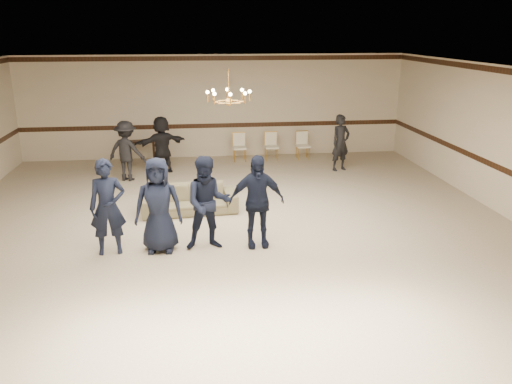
# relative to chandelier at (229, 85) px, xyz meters

# --- Properties ---
(room) EXTENTS (12.01, 14.01, 3.21)m
(room) POSITION_rel_chandelier_xyz_m (0.00, -1.00, -1.28)
(room) COLOR #C1AF94
(room) RESTS_ON ground
(chair_rail) EXTENTS (12.00, 0.02, 0.14)m
(chair_rail) POSITION_rel_chandelier_xyz_m (0.00, 5.99, -1.88)
(chair_rail) COLOR #331A0F
(chair_rail) RESTS_ON wall_back
(crown_molding) EXTENTS (12.00, 0.02, 0.14)m
(crown_molding) POSITION_rel_chandelier_xyz_m (0.00, 5.99, 0.21)
(crown_molding) COLOR #331A0F
(crown_molding) RESTS_ON wall_back
(chandelier) EXTENTS (0.94, 0.94, 0.89)m
(chandelier) POSITION_rel_chandelier_xyz_m (0.00, 0.00, 0.00)
(chandelier) COLOR #C38C3E
(chandelier) RESTS_ON ceiling
(boy_a) EXTENTS (0.69, 0.49, 1.77)m
(boy_a) POSITION_rel_chandelier_xyz_m (-2.31, -1.36, -1.99)
(boy_a) COLOR black
(boy_a) RESTS_ON floor
(boy_b) EXTENTS (0.89, 0.60, 1.77)m
(boy_b) POSITION_rel_chandelier_xyz_m (-1.41, -1.36, -1.99)
(boy_b) COLOR black
(boy_b) RESTS_ON floor
(boy_c) EXTENTS (0.89, 0.71, 1.77)m
(boy_c) POSITION_rel_chandelier_xyz_m (-0.51, -1.36, -1.99)
(boy_c) COLOR black
(boy_c) RESTS_ON floor
(boy_d) EXTENTS (1.05, 0.47, 1.77)m
(boy_d) POSITION_rel_chandelier_xyz_m (0.39, -1.36, -1.99)
(boy_d) COLOR black
(boy_d) RESTS_ON floor
(settee) EXTENTS (2.17, 0.99, 0.61)m
(settee) POSITION_rel_chandelier_xyz_m (-0.87, 0.69, -2.57)
(settee) COLOR brown
(settee) RESTS_ON floor
(adult_left) EXTENTS (1.20, 0.94, 1.62)m
(adult_left) POSITION_rel_chandelier_xyz_m (-2.52, 3.52, -2.06)
(adult_left) COLOR black
(adult_left) RESTS_ON floor
(adult_mid) EXTENTS (1.57, 1.02, 1.62)m
(adult_mid) POSITION_rel_chandelier_xyz_m (-1.62, 4.22, -2.06)
(adult_mid) COLOR black
(adult_mid) RESTS_ON floor
(adult_right) EXTENTS (0.69, 0.57, 1.62)m
(adult_right) POSITION_rel_chandelier_xyz_m (3.48, 3.82, -2.06)
(adult_right) COLOR black
(adult_right) RESTS_ON floor
(banquet_chair_left) EXTENTS (0.42, 0.42, 0.85)m
(banquet_chair_left) POSITION_rel_chandelier_xyz_m (0.70, 5.29, -2.45)
(banquet_chair_left) COLOR white
(banquet_chair_left) RESTS_ON floor
(banquet_chair_mid) EXTENTS (0.42, 0.42, 0.85)m
(banquet_chair_mid) POSITION_rel_chandelier_xyz_m (1.70, 5.29, -2.45)
(banquet_chair_mid) COLOR white
(banquet_chair_mid) RESTS_ON floor
(banquet_chair_right) EXTENTS (0.45, 0.45, 0.85)m
(banquet_chair_right) POSITION_rel_chandelier_xyz_m (2.70, 5.29, -2.45)
(banquet_chair_right) COLOR white
(banquet_chair_right) RESTS_ON floor
(console_table) EXTENTS (0.83, 0.40, 0.68)m
(console_table) POSITION_rel_chandelier_xyz_m (-2.30, 5.49, -2.54)
(console_table) COLOR black
(console_table) RESTS_ON floor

